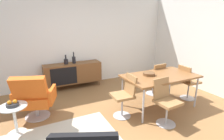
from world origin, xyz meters
The scene contains 14 objects.
ground_plane centered at (0.00, 0.00, 0.00)m, with size 8.32×8.32×0.00m, color olive.
wall_back centered at (0.00, 2.60, 1.40)m, with size 6.80×0.12×2.80m, color white.
sideboard centered at (-0.05, 2.30, 0.44)m, with size 1.60×0.45×0.72m.
vase_cobalt centered at (-0.22, 2.30, 0.80)m, with size 0.11×0.11×0.26m.
vase_sculptural_dark centered at (0.01, 2.30, 0.83)m, with size 0.10×0.10×0.32m.
dining_table centered at (1.38, 0.27, 0.70)m, with size 1.60×0.90×0.74m.
wooden_bowl_on_table centered at (1.16, 0.38, 0.77)m, with size 0.26×0.26×0.06m, color brown.
dining_chair_far_end centered at (2.27, 0.27, 0.47)m, with size 0.45×0.43×0.86m.
dining_chair_back_right centered at (1.73, 0.83, 0.47)m, with size 0.42×0.44×0.86m.
dining_chair_front_left centered at (1.02, -0.29, 0.47)m, with size 0.43×0.45×0.86m.
dining_chair_near_window centered at (0.49, 0.27, 0.47)m, with size 0.44×0.42×0.86m.
lounge_chair_red centered at (-1.14, 0.96, 0.47)m, with size 0.85×0.82×0.95m.
side_table_round centered at (-1.48, 0.58, 0.32)m, with size 0.44×0.44×0.52m.
fruit_bowl centered at (-1.48, 0.58, 0.56)m, with size 0.20×0.20×0.11m.
Camera 1 is at (-1.15, -2.45, 1.86)m, focal length 27.57 mm.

